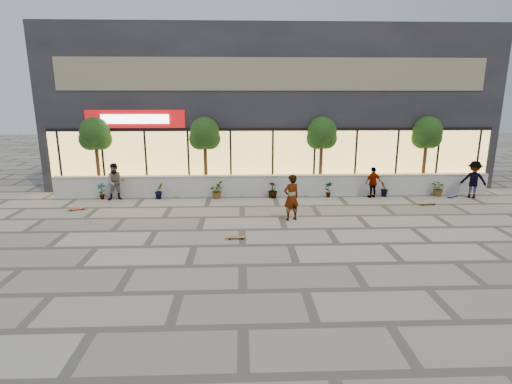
{
  "coord_description": "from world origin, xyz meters",
  "views": [
    {
      "loc": [
        -1.64,
        -12.76,
        4.99
      ],
      "look_at": [
        -1.08,
        2.35,
        1.3
      ],
      "focal_mm": 28.0,
      "sensor_mm": 36.0,
      "label": 1
    }
  ],
  "objects_px": {
    "skateboard_center": "(236,237)",
    "skateboard_right_far": "(453,196)",
    "tree_east": "(427,135)",
    "tree_mideast": "(322,135)",
    "skateboard_right_near": "(428,203)",
    "tree_west": "(95,136)",
    "skater_left": "(116,182)",
    "tree_midwest": "(205,135)",
    "skater_center": "(291,198)",
    "skater_right_far": "(474,180)",
    "skateboard_left": "(77,208)",
    "skater_right_near": "(373,182)"
  },
  "relations": [
    {
      "from": "tree_west",
      "to": "skater_right_far",
      "type": "xyz_separation_m",
      "value": [
        18.8,
        -1.62,
        -2.06
      ]
    },
    {
      "from": "skater_right_near",
      "to": "skateboard_right_far",
      "type": "relative_size",
      "value": 2.01
    },
    {
      "from": "tree_mideast",
      "to": "tree_east",
      "type": "xyz_separation_m",
      "value": [
        5.5,
        0.0,
        0.0
      ]
    },
    {
      "from": "skateboard_center",
      "to": "skateboard_left",
      "type": "relative_size",
      "value": 0.92
    },
    {
      "from": "tree_midwest",
      "to": "skater_center",
      "type": "bearing_deg",
      "value": -51.77
    },
    {
      "from": "skater_center",
      "to": "skateboard_center",
      "type": "xyz_separation_m",
      "value": [
        -2.23,
        -2.16,
        -0.87
      ]
    },
    {
      "from": "skater_left",
      "to": "tree_west",
      "type": "bearing_deg",
      "value": 118.61
    },
    {
      "from": "tree_midwest",
      "to": "skater_center",
      "type": "relative_size",
      "value": 2.07
    },
    {
      "from": "skateboard_center",
      "to": "skateboard_right_near",
      "type": "distance_m",
      "value": 9.81
    },
    {
      "from": "tree_east",
      "to": "skateboard_right_near",
      "type": "height_order",
      "value": "tree_east"
    },
    {
      "from": "tree_east",
      "to": "skateboard_right_far",
      "type": "relative_size",
      "value": 5.1
    },
    {
      "from": "skater_left",
      "to": "skateboard_left",
      "type": "height_order",
      "value": "skater_left"
    },
    {
      "from": "skater_center",
      "to": "skateboard_left",
      "type": "relative_size",
      "value": 2.34
    },
    {
      "from": "tree_east",
      "to": "skateboard_right_far",
      "type": "distance_m",
      "value": 3.39
    },
    {
      "from": "skater_center",
      "to": "skateboard_right_near",
      "type": "xyz_separation_m",
      "value": [
        6.63,
        2.03,
        -0.86
      ]
    },
    {
      "from": "tree_east",
      "to": "skateboard_right_near",
      "type": "bearing_deg",
      "value": -109.16
    },
    {
      "from": "tree_mideast",
      "to": "skater_center",
      "type": "height_order",
      "value": "tree_mideast"
    },
    {
      "from": "tree_west",
      "to": "skateboard_center",
      "type": "xyz_separation_m",
      "value": [
        7.13,
        -7.07,
        -2.91
      ]
    },
    {
      "from": "skater_left",
      "to": "skater_right_near",
      "type": "bearing_deg",
      "value": -13.89
    },
    {
      "from": "skateboard_left",
      "to": "skateboard_right_far",
      "type": "relative_size",
      "value": 1.05
    },
    {
      "from": "skater_right_far",
      "to": "skateboard_center",
      "type": "distance_m",
      "value": 12.9
    },
    {
      "from": "skateboard_center",
      "to": "tree_mideast",
      "type": "bearing_deg",
      "value": 56.2
    },
    {
      "from": "skater_left",
      "to": "skateboard_right_near",
      "type": "xyz_separation_m",
      "value": [
        14.72,
        -1.48,
        -0.82
      ]
    },
    {
      "from": "skater_left",
      "to": "skateboard_right_far",
      "type": "xyz_separation_m",
      "value": [
        16.63,
        -0.1,
        -0.82
      ]
    },
    {
      "from": "tree_midwest",
      "to": "tree_mideast",
      "type": "relative_size",
      "value": 1.0
    },
    {
      "from": "skater_right_far",
      "to": "skater_center",
      "type": "bearing_deg",
      "value": 43.6
    },
    {
      "from": "tree_east",
      "to": "skateboard_right_near",
      "type": "relative_size",
      "value": 4.41
    },
    {
      "from": "tree_midwest",
      "to": "tree_east",
      "type": "xyz_separation_m",
      "value": [
        11.5,
        0.0,
        0.0
      ]
    },
    {
      "from": "skateboard_center",
      "to": "skateboard_right_far",
      "type": "bearing_deg",
      "value": 25.23
    },
    {
      "from": "skater_center",
      "to": "skateboard_right_near",
      "type": "relative_size",
      "value": 2.14
    },
    {
      "from": "skater_right_far",
      "to": "skateboard_center",
      "type": "relative_size",
      "value": 2.48
    },
    {
      "from": "tree_midwest",
      "to": "tree_east",
      "type": "height_order",
      "value": "same"
    },
    {
      "from": "tree_midwest",
      "to": "skater_center",
      "type": "distance_m",
      "value": 6.57
    },
    {
      "from": "skateboard_center",
      "to": "skateboard_left",
      "type": "distance_m",
      "value": 8.12
    },
    {
      "from": "skater_left",
      "to": "skater_right_far",
      "type": "bearing_deg",
      "value": -14.62
    },
    {
      "from": "tree_west",
      "to": "tree_mideast",
      "type": "xyz_separation_m",
      "value": [
        11.5,
        0.0,
        0.0
      ]
    },
    {
      "from": "skateboard_right_far",
      "to": "skater_left",
      "type": "bearing_deg",
      "value": 145.08
    },
    {
      "from": "tree_west",
      "to": "skateboard_right_near",
      "type": "height_order",
      "value": "tree_west"
    },
    {
      "from": "tree_east",
      "to": "skateboard_left",
      "type": "distance_m",
      "value": 17.51
    },
    {
      "from": "tree_west",
      "to": "skater_left",
      "type": "height_order",
      "value": "tree_west"
    },
    {
      "from": "tree_midwest",
      "to": "skater_center",
      "type": "xyz_separation_m",
      "value": [
        3.87,
        -4.91,
        -2.04
      ]
    },
    {
      "from": "tree_west",
      "to": "skateboard_center",
      "type": "relative_size",
      "value": 5.26
    },
    {
      "from": "skater_center",
      "to": "tree_east",
      "type": "bearing_deg",
      "value": -171.14
    },
    {
      "from": "tree_west",
      "to": "skateboard_right_far",
      "type": "height_order",
      "value": "tree_west"
    },
    {
      "from": "skateboard_left",
      "to": "skateboard_right_near",
      "type": "bearing_deg",
      "value": -17.85
    },
    {
      "from": "tree_east",
      "to": "skateboard_right_near",
      "type": "distance_m",
      "value": 4.21
    },
    {
      "from": "tree_mideast",
      "to": "skateboard_right_far",
      "type": "bearing_deg",
      "value": -13.17
    },
    {
      "from": "skater_right_near",
      "to": "tree_east",
      "type": "bearing_deg",
      "value": -177.79
    },
    {
      "from": "skateboard_left",
      "to": "skateboard_right_far",
      "type": "height_order",
      "value": "same"
    },
    {
      "from": "skater_right_far",
      "to": "tree_mideast",
      "type": "bearing_deg",
      "value": 11.87
    }
  ]
}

